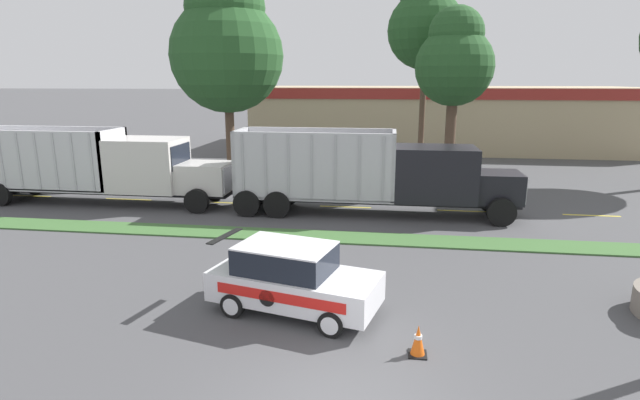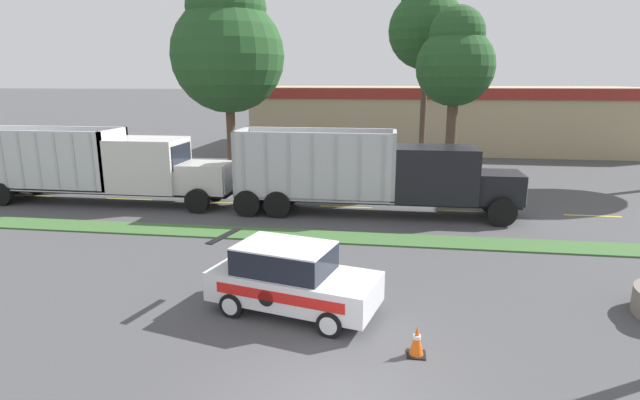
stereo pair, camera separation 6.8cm
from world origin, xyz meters
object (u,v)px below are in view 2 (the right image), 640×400
object	(u,v)px
traffic_cone	(417,341)
dump_truck_mid	(399,177)
rally_car	(291,278)
dump_truck_lead	(123,169)

from	to	relation	value
traffic_cone	dump_truck_mid	bearing A→B (deg)	91.56
dump_truck_mid	rally_car	xyz separation A→B (m)	(-2.77, -9.80, -0.79)
dump_truck_mid	rally_car	bearing A→B (deg)	-105.77
rally_car	dump_truck_mid	bearing A→B (deg)	74.23
dump_truck_lead	dump_truck_mid	bearing A→B (deg)	-1.22
dump_truck_mid	traffic_cone	size ratio (longest dim) A/B	17.57
dump_truck_mid	rally_car	distance (m)	10.21
dump_truck_lead	rally_car	distance (m)	14.30
dump_truck_lead	traffic_cone	size ratio (longest dim) A/B	18.30
dump_truck_lead	dump_truck_mid	distance (m)	12.88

